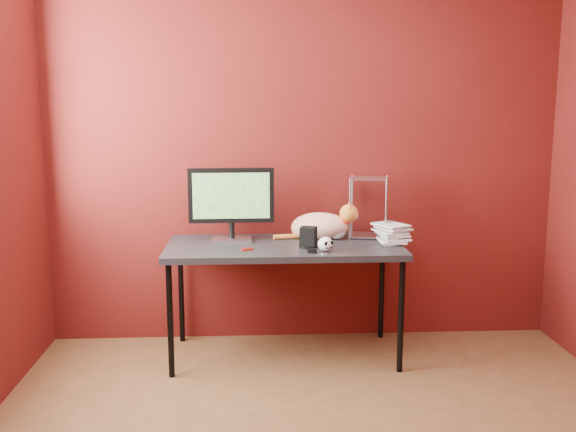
{
  "coord_description": "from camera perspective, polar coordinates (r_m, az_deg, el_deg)",
  "views": [
    {
      "loc": [
        -0.34,
        -2.64,
        1.63
      ],
      "look_at": [
        -0.14,
        1.15,
        0.97
      ],
      "focal_mm": 40.0,
      "sensor_mm": 36.0,
      "label": 1
    }
  ],
  "objects": [
    {
      "name": "room",
      "position": [
        2.67,
        4.32,
        5.82
      ],
      "size": [
        3.52,
        3.52,
        2.61
      ],
      "color": "brown",
      "rests_on": "ground"
    },
    {
      "name": "desk",
      "position": [
        4.12,
        -0.34,
        -3.21
      ],
      "size": [
        1.5,
        0.7,
        0.75
      ],
      "color": "black",
      "rests_on": "ground"
    },
    {
      "name": "monitor",
      "position": [
        4.17,
        -5.06,
        1.37
      ],
      "size": [
        0.56,
        0.18,
        0.48
      ],
      "rotation": [
        0.0,
        0.0,
        0.02
      ],
      "color": "#B1B0B5",
      "rests_on": "desk"
    },
    {
      "name": "cat",
      "position": [
        4.27,
        2.95,
        -0.83
      ],
      "size": [
        0.56,
        0.28,
        0.26
      ],
      "rotation": [
        0.0,
        0.0,
        -0.24
      ],
      "color": "#E1602F",
      "rests_on": "desk"
    },
    {
      "name": "skull_mug",
      "position": [
        3.9,
        3.36,
        -2.51
      ],
      "size": [
        0.09,
        0.1,
        0.09
      ],
      "rotation": [
        0.0,
        0.0,
        0.42
      ],
      "color": "white",
      "rests_on": "desk"
    },
    {
      "name": "speaker",
      "position": [
        4.0,
        1.82,
        -1.98
      ],
      "size": [
        0.12,
        0.12,
        0.13
      ],
      "rotation": [
        0.0,
        0.0,
        -0.33
      ],
      "color": "black",
      "rests_on": "desk"
    },
    {
      "name": "book_stack",
      "position": [
        4.12,
        8.43,
        6.74
      ],
      "size": [
        0.25,
        0.27,
        1.33
      ],
      "rotation": [
        0.0,
        0.0,
        0.19
      ],
      "color": "beige",
      "rests_on": "desk"
    },
    {
      "name": "wire_rack",
      "position": [
        4.33,
        7.17,
        0.79
      ],
      "size": [
        0.27,
        0.24,
        0.41
      ],
      "rotation": [
        0.0,
        0.0,
        -0.22
      ],
      "color": "#B1B0B5",
      "rests_on": "desk"
    },
    {
      "name": "pocket_knife",
      "position": [
        3.94,
        -3.62,
        -2.97
      ],
      "size": [
        0.07,
        0.04,
        0.01
      ],
      "primitive_type": "cube",
      "rotation": [
        0.0,
        0.0,
        0.32
      ],
      "color": "#A01A0C",
      "rests_on": "desk"
    },
    {
      "name": "black_gadget",
      "position": [
        3.87,
        2.17,
        -3.12
      ],
      "size": [
        0.06,
        0.04,
        0.03
      ],
      "primitive_type": "cube",
      "rotation": [
        0.0,
        0.0,
        -0.26
      ],
      "color": "black",
      "rests_on": "desk"
    },
    {
      "name": "washer",
      "position": [
        3.84,
        3.26,
        -3.38
      ],
      "size": [
        0.05,
        0.05,
        0.0
      ],
      "primitive_type": "cylinder",
      "color": "#B1B0B5",
      "rests_on": "desk"
    }
  ]
}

